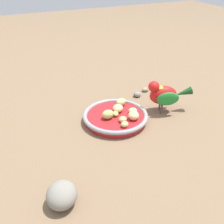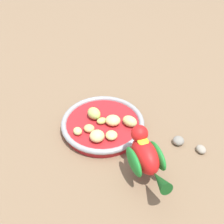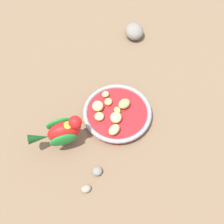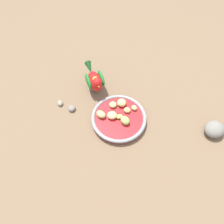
# 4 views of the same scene
# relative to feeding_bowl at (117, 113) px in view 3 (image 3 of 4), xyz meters

# --- Properties ---
(ground_plane) EXTENTS (4.00, 4.00, 0.00)m
(ground_plane) POSITION_rel_feeding_bowl_xyz_m (-0.01, -0.02, -0.02)
(ground_plane) COLOR #7A6047
(feeding_bowl) EXTENTS (0.22, 0.22, 0.03)m
(feeding_bowl) POSITION_rel_feeding_bowl_xyz_m (0.00, 0.00, 0.00)
(feeding_bowl) COLOR #AD1E23
(feeding_bowl) RESTS_ON ground_plane
(apple_piece_0) EXTENTS (0.05, 0.05, 0.02)m
(apple_piece_0) POSITION_rel_feeding_bowl_xyz_m (-0.02, 0.02, 0.02)
(apple_piece_0) COLOR #E5C67F
(apple_piece_0) RESTS_ON feeding_bowl
(apple_piece_1) EXTENTS (0.03, 0.04, 0.03)m
(apple_piece_1) POSITION_rel_feeding_bowl_xyz_m (0.01, -0.03, 0.02)
(apple_piece_1) COLOR #B2CC66
(apple_piece_1) RESTS_ON feeding_bowl
(apple_piece_2) EXTENTS (0.05, 0.05, 0.03)m
(apple_piece_2) POSITION_rel_feeding_bowl_xyz_m (0.05, 0.04, 0.02)
(apple_piece_2) COLOR #E5C67F
(apple_piece_2) RESTS_ON feeding_bowl
(apple_piece_3) EXTENTS (0.04, 0.05, 0.03)m
(apple_piece_3) POSITION_rel_feeding_bowl_xyz_m (-0.05, 0.05, 0.02)
(apple_piece_3) COLOR #C6D17A
(apple_piece_3) RESTS_ON feeding_bowl
(apple_piece_4) EXTENTS (0.02, 0.02, 0.02)m
(apple_piece_4) POSITION_rel_feeding_bowl_xyz_m (0.07, -0.00, 0.02)
(apple_piece_4) COLOR #C6D17A
(apple_piece_4) RESTS_ON feeding_bowl
(apple_piece_5) EXTENTS (0.04, 0.04, 0.02)m
(apple_piece_5) POSITION_rel_feeding_bowl_xyz_m (0.01, 0.06, 0.02)
(apple_piece_5) COLOR #C6D17A
(apple_piece_5) RESTS_ON feeding_bowl
(apple_piece_6) EXTENTS (0.04, 0.04, 0.02)m
(apple_piece_6) POSITION_rel_feeding_bowl_xyz_m (0.04, 0.00, 0.02)
(apple_piece_6) COLOR tan
(apple_piece_6) RESTS_ON feeding_bowl
(apple_piece_7) EXTENTS (0.03, 0.03, 0.02)m
(apple_piece_7) POSITION_rel_feeding_bowl_xyz_m (0.00, -0.00, 0.01)
(apple_piece_7) COLOR #B2CC66
(apple_piece_7) RESTS_ON feeding_bowl
(parrot) EXTENTS (0.10, 0.17, 0.12)m
(parrot) POSITION_rel_feeding_bowl_xyz_m (0.01, 0.18, 0.05)
(parrot) COLOR #59544C
(parrot) RESTS_ON ground_plane
(rock_large) EXTENTS (0.10, 0.09, 0.05)m
(rock_large) POSITION_rel_feeding_bowl_xyz_m (0.26, -0.26, 0.01)
(rock_large) COLOR gray
(rock_large) RESTS_ON ground_plane
(pebble_0) EXTENTS (0.03, 0.03, 0.02)m
(pebble_0) POSITION_rel_feeding_bowl_xyz_m (-0.15, 0.21, -0.01)
(pebble_0) COLOR gray
(pebble_0) RESTS_ON ground_plane
(pebble_1) EXTENTS (0.03, 0.03, 0.02)m
(pebble_1) POSITION_rel_feeding_bowl_xyz_m (-0.12, 0.15, -0.01)
(pebble_1) COLOR gray
(pebble_1) RESTS_ON ground_plane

